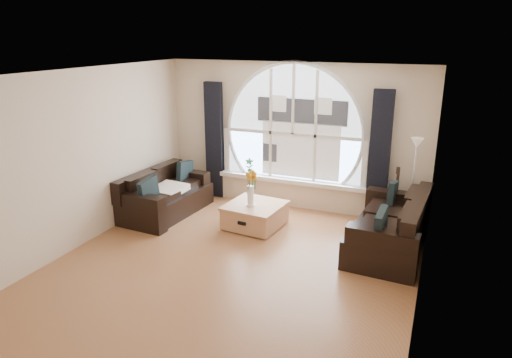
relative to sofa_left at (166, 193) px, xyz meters
name	(u,v)px	position (x,y,z in m)	size (l,w,h in m)	color
ground	(232,267)	(1.98, -1.41, -0.40)	(5.00, 5.50, 0.01)	brown
ceiling	(229,74)	(1.98, -1.41, 2.30)	(5.00, 5.50, 0.01)	silver
wall_back	(294,136)	(1.98, 1.34, 0.95)	(5.00, 0.01, 2.70)	beige
wall_front	(87,268)	(1.98, -4.16, 0.95)	(5.00, 0.01, 2.70)	beige
wall_left	(83,158)	(-0.52, -1.41, 0.95)	(0.01, 5.50, 2.70)	beige
wall_right	(428,201)	(4.48, -1.41, 0.95)	(0.01, 5.50, 2.70)	beige
attic_slope	(409,112)	(4.18, -1.41, 1.95)	(0.92, 5.50, 0.72)	silver
arched_window	(293,122)	(1.98, 1.31, 1.23)	(2.60, 0.06, 2.15)	silver
window_sill	(291,181)	(1.98, 1.24, 0.11)	(2.90, 0.22, 0.08)	white
window_frame	(293,122)	(1.98, 1.28, 1.23)	(2.76, 0.08, 2.15)	white
neighbor_house	(301,129)	(2.13, 1.30, 1.10)	(1.70, 0.02, 1.50)	silver
curtain_left	(214,141)	(0.38, 1.22, 0.75)	(0.35, 0.12, 2.30)	black
curtain_right	(379,156)	(3.58, 1.22, 0.75)	(0.35, 0.12, 2.30)	black
sofa_left	(166,193)	(0.00, 0.00, 0.00)	(0.90, 1.79, 0.80)	black
sofa_right	(389,225)	(3.95, 0.00, 0.00)	(0.97, 1.94, 0.86)	black
coffee_chest	(255,214)	(1.73, 0.05, -0.18)	(0.91, 0.91, 0.45)	#AF7C56
throw_blanket	(169,189)	(0.10, -0.06, 0.10)	(0.55, 0.55, 0.10)	silver
vase_flowers	(250,184)	(1.69, -0.04, 0.40)	(0.24, 0.24, 0.70)	white
floor_lamp	(412,186)	(4.19, 0.85, 0.40)	(0.24, 0.24, 1.60)	#B2B2B2
guitar	(396,195)	(3.93, 1.09, 0.13)	(0.36, 0.24, 1.06)	brown
potted_plant	(249,166)	(1.12, 1.24, 0.31)	(0.16, 0.11, 0.31)	#1E6023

